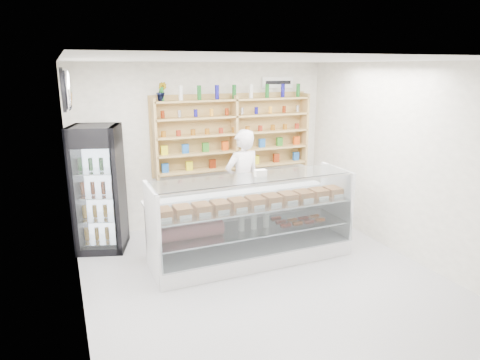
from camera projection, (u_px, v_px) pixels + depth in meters
name	position (u px, v px, depth m)	size (l,w,h in m)	color
room	(269.00, 179.00, 5.23)	(5.00, 5.00, 5.00)	#A5A5AA
display_counter	(252.00, 237.00, 6.17)	(2.89, 0.86, 1.26)	white
shop_worker	(243.00, 183.00, 7.01)	(0.64, 0.42, 1.76)	silver
drinks_cooler	(99.00, 189.00, 6.40)	(0.86, 0.85, 1.91)	black
wall_shelving	(234.00, 134.00, 7.45)	(2.84, 0.28, 1.33)	tan
potted_plant	(162.00, 91.00, 6.79)	(0.16, 0.13, 0.30)	#1E6626
security_mirror	(67.00, 90.00, 5.21)	(0.15, 0.50, 0.50)	silver
wall_sign	(278.00, 82.00, 7.69)	(0.62, 0.03, 0.20)	white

